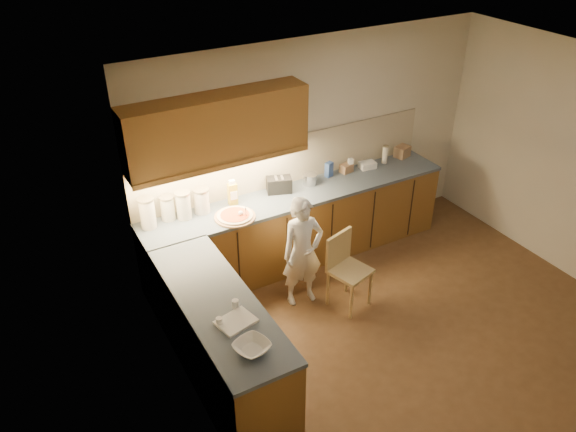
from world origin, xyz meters
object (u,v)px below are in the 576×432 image
object	(u,v)px
wooden_chair	(345,265)
oil_jug	(233,193)
toaster	(279,185)
pizza_on_board	(235,216)
child	(303,252)

from	to	relation	value
wooden_chair	oil_jug	world-z (taller)	oil_jug
wooden_chair	toaster	size ratio (longest dim) A/B	2.67
wooden_chair	toaster	world-z (taller)	toaster
wooden_chair	oil_jug	xyz separation A→B (m)	(-0.79, 1.09, 0.56)
toaster	wooden_chair	bearing A→B (deg)	-59.60
pizza_on_board	oil_jug	xyz separation A→B (m)	(0.10, 0.27, 0.12)
child	toaster	world-z (taller)	child
pizza_on_board	wooden_chair	world-z (taller)	pizza_on_board
toaster	pizza_on_board	bearing A→B (deg)	-138.92
pizza_on_board	toaster	bearing A→B (deg)	21.61
pizza_on_board	child	bearing A→B (deg)	-47.40
child	toaster	distance (m)	0.92
pizza_on_board	wooden_chair	bearing A→B (deg)	-42.47
pizza_on_board	toaster	distance (m)	0.74
toaster	oil_jug	bearing A→B (deg)	-160.79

